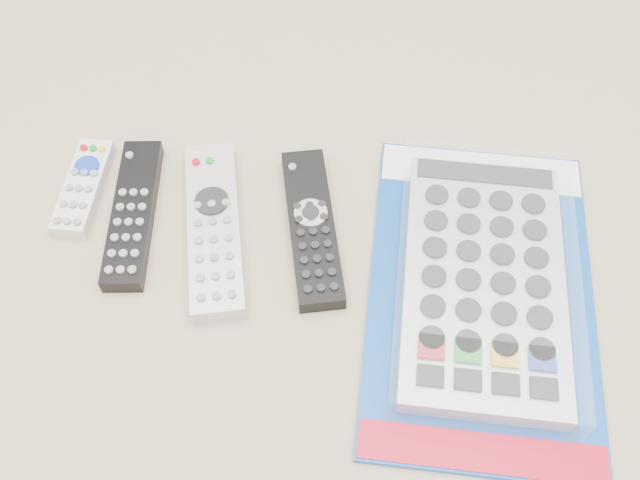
# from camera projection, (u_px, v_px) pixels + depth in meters

# --- Properties ---
(remote_small_grey) EXTENTS (0.04, 0.13, 0.02)m
(remote_small_grey) POSITION_uv_depth(u_px,v_px,m) (83.00, 187.00, 0.80)
(remote_small_grey) COLOR silver
(remote_small_grey) RESTS_ON ground
(remote_slim_black) EXTENTS (0.06, 0.19, 0.02)m
(remote_slim_black) POSITION_uv_depth(u_px,v_px,m) (133.00, 213.00, 0.77)
(remote_slim_black) COLOR black
(remote_slim_black) RESTS_ON ground
(remote_silver_dvd) EXTENTS (0.10, 0.22, 0.03)m
(remote_silver_dvd) POSITION_uv_depth(u_px,v_px,m) (214.00, 228.00, 0.76)
(remote_silver_dvd) COLOR #B6B6BA
(remote_silver_dvd) RESTS_ON ground
(remote_large_black) EXTENTS (0.08, 0.20, 0.02)m
(remote_large_black) POSITION_uv_depth(u_px,v_px,m) (312.00, 227.00, 0.76)
(remote_large_black) COLOR black
(remote_large_black) RESTS_ON ground
(jumbo_remote_packaged) EXTENTS (0.24, 0.38, 0.05)m
(jumbo_remote_packaged) POSITION_uv_depth(u_px,v_px,m) (484.00, 279.00, 0.72)
(jumbo_remote_packaged) COLOR #0E449C
(jumbo_remote_packaged) RESTS_ON ground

